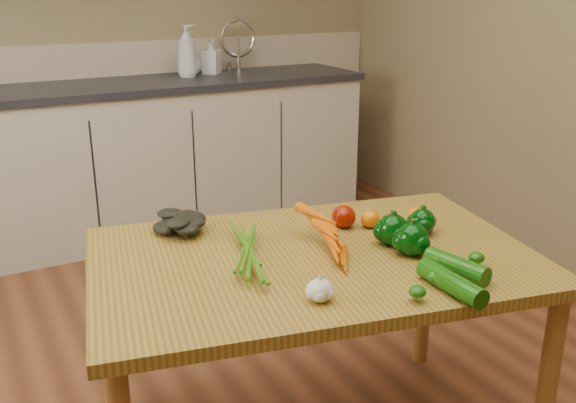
{
  "coord_description": "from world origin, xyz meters",
  "views": [
    {
      "loc": [
        -0.73,
        -1.46,
        1.44
      ],
      "look_at": [
        0.21,
        0.27,
        0.77
      ],
      "focal_mm": 40.0,
      "sensor_mm": 36.0,
      "label": 1
    }
  ],
  "objects_px": {
    "soap_bottle_a": "(187,51)",
    "leafy_greens": "(185,219)",
    "pepper_b": "(422,222)",
    "tomato_a": "(344,217)",
    "tomato_b": "(370,219)",
    "zucchini_b": "(451,283)",
    "soap_bottle_c": "(190,61)",
    "pepper_c": "(412,239)",
    "carrot_bunch": "(303,244)",
    "soap_bottle_b": "(211,56)",
    "pepper_a": "(393,230)",
    "table": "(313,278)",
    "zucchini_a": "(456,267)",
    "tomato_c": "(417,216)",
    "garlic_bulb": "(320,290)"
  },
  "relations": [
    {
      "from": "table",
      "to": "soap_bottle_b",
      "type": "xyz_separation_m",
      "value": [
        0.61,
        2.28,
        0.4
      ]
    },
    {
      "from": "table",
      "to": "pepper_c",
      "type": "xyz_separation_m",
      "value": [
        0.25,
        -0.14,
        0.12
      ]
    },
    {
      "from": "table",
      "to": "pepper_a",
      "type": "height_order",
      "value": "pepper_a"
    },
    {
      "from": "tomato_c",
      "to": "zucchini_a",
      "type": "distance_m",
      "value": 0.39
    },
    {
      "from": "leafy_greens",
      "to": "zucchini_b",
      "type": "bearing_deg",
      "value": -57.84
    },
    {
      "from": "soap_bottle_b",
      "to": "leafy_greens",
      "type": "height_order",
      "value": "soap_bottle_b"
    },
    {
      "from": "carrot_bunch",
      "to": "tomato_b",
      "type": "xyz_separation_m",
      "value": [
        0.3,
        0.08,
        -0.0
      ]
    },
    {
      "from": "pepper_a",
      "to": "zucchini_b",
      "type": "distance_m",
      "value": 0.33
    },
    {
      "from": "soap_bottle_b",
      "to": "pepper_c",
      "type": "xyz_separation_m",
      "value": [
        -0.36,
        -2.42,
        -0.27
      ]
    },
    {
      "from": "tomato_a",
      "to": "tomato_b",
      "type": "height_order",
      "value": "tomato_a"
    },
    {
      "from": "table",
      "to": "pepper_c",
      "type": "relative_size",
      "value": 14.65
    },
    {
      "from": "soap_bottle_b",
      "to": "tomato_b",
      "type": "height_order",
      "value": "soap_bottle_b"
    },
    {
      "from": "soap_bottle_b",
      "to": "pepper_b",
      "type": "height_order",
      "value": "soap_bottle_b"
    },
    {
      "from": "zucchini_a",
      "to": "leafy_greens",
      "type": "bearing_deg",
      "value": 129.15
    },
    {
      "from": "pepper_a",
      "to": "pepper_b",
      "type": "bearing_deg",
      "value": 11.34
    },
    {
      "from": "table",
      "to": "pepper_c",
      "type": "bearing_deg",
      "value": -17.46
    },
    {
      "from": "carrot_bunch",
      "to": "leafy_greens",
      "type": "height_order",
      "value": "leafy_greens"
    },
    {
      "from": "pepper_c",
      "to": "zucchini_b",
      "type": "distance_m",
      "value": 0.25
    },
    {
      "from": "pepper_b",
      "to": "tomato_a",
      "type": "xyz_separation_m",
      "value": [
        -0.19,
        0.17,
        -0.0
      ]
    },
    {
      "from": "soap_bottle_c",
      "to": "zucchini_b",
      "type": "distance_m",
      "value": 2.7
    },
    {
      "from": "soap_bottle_a",
      "to": "zucchini_b",
      "type": "height_order",
      "value": "soap_bottle_a"
    },
    {
      "from": "soap_bottle_c",
      "to": "garlic_bulb",
      "type": "distance_m",
      "value": 2.64
    },
    {
      "from": "tomato_b",
      "to": "tomato_c",
      "type": "relative_size",
      "value": 0.92
    },
    {
      "from": "tomato_a",
      "to": "table",
      "type": "bearing_deg",
      "value": -144.01
    },
    {
      "from": "soap_bottle_c",
      "to": "pepper_b",
      "type": "bearing_deg",
      "value": -60.07
    },
    {
      "from": "soap_bottle_a",
      "to": "tomato_b",
      "type": "xyz_separation_m",
      "value": [
        -0.16,
        -2.12,
        -0.34
      ]
    },
    {
      "from": "zucchini_b",
      "to": "leafy_greens",
      "type": "bearing_deg",
      "value": 122.16
    },
    {
      "from": "leafy_greens",
      "to": "pepper_a",
      "type": "height_order",
      "value": "pepper_a"
    },
    {
      "from": "table",
      "to": "soap_bottle_b",
      "type": "bearing_deg",
      "value": 86.67
    },
    {
      "from": "pepper_a",
      "to": "tomato_b",
      "type": "xyz_separation_m",
      "value": [
        0.03,
        0.15,
        -0.02
      ]
    },
    {
      "from": "soap_bottle_a",
      "to": "pepper_b",
      "type": "distance_m",
      "value": 2.27
    },
    {
      "from": "soap_bottle_a",
      "to": "soap_bottle_b",
      "type": "bearing_deg",
      "value": -47.4
    },
    {
      "from": "tomato_b",
      "to": "zucchini_b",
      "type": "xyz_separation_m",
      "value": [
        -0.09,
        -0.48,
        -0.0
      ]
    },
    {
      "from": "pepper_a",
      "to": "zucchini_a",
      "type": "distance_m",
      "value": 0.26
    },
    {
      "from": "pepper_b",
      "to": "soap_bottle_b",
      "type": "bearing_deg",
      "value": 84.39
    },
    {
      "from": "pepper_c",
      "to": "tomato_c",
      "type": "relative_size",
      "value": 1.42
    },
    {
      "from": "carrot_bunch",
      "to": "tomato_c",
      "type": "xyz_separation_m",
      "value": [
        0.45,
        0.03,
        -0.0
      ]
    },
    {
      "from": "soap_bottle_c",
      "to": "tomato_a",
      "type": "relative_size",
      "value": 2.02
    },
    {
      "from": "soap_bottle_b",
      "to": "pepper_c",
      "type": "height_order",
      "value": "soap_bottle_b"
    },
    {
      "from": "garlic_bulb",
      "to": "tomato_a",
      "type": "xyz_separation_m",
      "value": [
        0.33,
        0.4,
        0.01
      ]
    },
    {
      "from": "pepper_c",
      "to": "zucchini_a",
      "type": "distance_m",
      "value": 0.17
    },
    {
      "from": "pepper_a",
      "to": "carrot_bunch",
      "type": "bearing_deg",
      "value": 166.29
    },
    {
      "from": "pepper_a",
      "to": "tomato_a",
      "type": "relative_size",
      "value": 1.2
    },
    {
      "from": "table",
      "to": "pepper_a",
      "type": "relative_size",
      "value": 14.8
    },
    {
      "from": "carrot_bunch",
      "to": "zucchini_b",
      "type": "xyz_separation_m",
      "value": [
        0.21,
        -0.39,
        -0.0
      ]
    },
    {
      "from": "carrot_bunch",
      "to": "zucchini_b",
      "type": "relative_size",
      "value": 1.1
    },
    {
      "from": "soap_bottle_a",
      "to": "leafy_greens",
      "type": "relative_size",
      "value": 1.67
    },
    {
      "from": "carrot_bunch",
      "to": "zucchini_b",
      "type": "distance_m",
      "value": 0.45
    },
    {
      "from": "soap_bottle_a",
      "to": "leafy_greens",
      "type": "xyz_separation_m",
      "value": [
        -0.7,
        -1.88,
        -0.32
      ]
    },
    {
      "from": "soap_bottle_c",
      "to": "pepper_c",
      "type": "bearing_deg",
      "value": -63.11
    }
  ]
}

